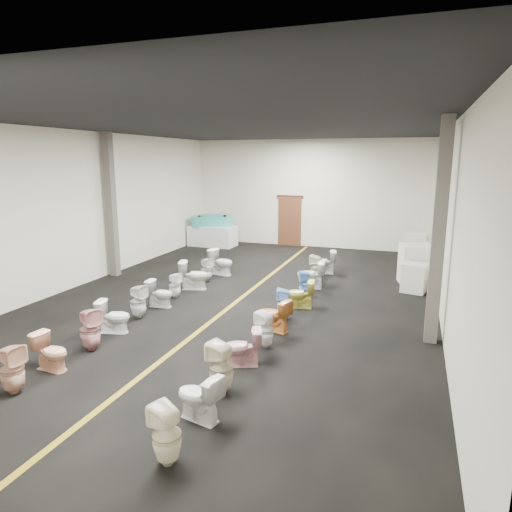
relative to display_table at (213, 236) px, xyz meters
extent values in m
plane|color=black|center=(3.90, -6.71, -0.44)|extent=(16.00, 16.00, 0.00)
plane|color=black|center=(3.90, -6.71, 4.06)|extent=(16.00, 16.00, 0.00)
plane|color=beige|center=(3.90, 1.29, 1.81)|extent=(10.00, 0.00, 10.00)
plane|color=beige|center=(-1.10, -6.71, 1.81)|extent=(0.00, 16.00, 16.00)
plane|color=beige|center=(8.90, -6.71, 1.81)|extent=(0.00, 16.00, 16.00)
cube|color=olive|center=(3.90, -6.71, -0.43)|extent=(0.12, 15.60, 0.01)
cube|color=#562D19|center=(3.10, 1.23, 0.61)|extent=(1.00, 0.10, 2.10)
cube|color=#331C11|center=(3.10, 1.24, 1.68)|extent=(1.15, 0.08, 0.10)
cube|color=#59544C|center=(-0.85, -5.71, 1.81)|extent=(0.25, 0.25, 4.50)
cube|color=#59544C|center=(8.65, -8.21, 1.81)|extent=(0.25, 0.25, 4.50)
cube|color=white|center=(0.00, 0.00, 0.00)|extent=(2.00, 1.06, 0.87)
cube|color=teal|center=(0.00, 0.00, 0.61)|extent=(1.35, 1.01, 0.50)
cylinder|color=teal|center=(-0.57, -0.19, 0.61)|extent=(0.66, 0.66, 0.50)
cylinder|color=teal|center=(0.57, 0.19, 0.61)|extent=(0.66, 0.66, 0.50)
cube|color=teal|center=(0.00, 0.00, 0.81)|extent=(1.09, 0.76, 0.20)
cube|color=silver|center=(8.30, -4.53, -0.03)|extent=(0.76, 0.76, 0.81)
cube|color=silver|center=(8.30, -3.62, 0.16)|extent=(1.04, 1.04, 1.19)
cube|color=silver|center=(8.30, -2.49, -0.06)|extent=(0.89, 0.89, 0.76)
cube|color=silver|center=(8.30, -0.43, 0.08)|extent=(0.81, 0.81, 1.04)
imported|color=#DFA88B|center=(2.30, -12.69, -0.03)|extent=(0.43, 0.42, 0.82)
imported|color=#FAB993|center=(2.26, -11.82, -0.10)|extent=(0.70, 0.44, 0.68)
imported|color=#D49596|center=(2.36, -10.89, -0.01)|extent=(0.51, 0.51, 0.86)
imported|color=white|center=(2.20, -9.94, -0.08)|extent=(0.78, 0.55, 0.72)
imported|color=silver|center=(2.18, -8.98, -0.03)|extent=(0.41, 0.40, 0.81)
imported|color=silver|center=(2.22, -8.07, -0.09)|extent=(0.69, 0.42, 0.69)
imported|color=white|center=(2.20, -7.28, -0.09)|extent=(0.34, 0.33, 0.69)
imported|color=white|center=(2.30, -6.33, -0.02)|extent=(0.91, 0.67, 0.83)
imported|color=silver|center=(2.29, -5.47, -0.07)|extent=(0.45, 0.44, 0.74)
imported|color=white|center=(2.36, -4.51, -0.02)|extent=(0.89, 0.62, 0.83)
imported|color=#F3E8C7|center=(5.51, -13.42, -0.04)|extent=(0.47, 0.46, 0.79)
imported|color=white|center=(5.45, -12.40, -0.08)|extent=(0.78, 0.55, 0.72)
imported|color=beige|center=(5.44, -11.59, -0.01)|extent=(0.47, 0.47, 0.86)
imported|color=#DE9FA6|center=(5.40, -10.55, -0.09)|extent=(0.78, 0.62, 0.70)
imported|color=white|center=(5.54, -9.64, -0.07)|extent=(0.45, 0.44, 0.74)
imported|color=orange|center=(5.45, -8.72, -0.07)|extent=(0.80, 0.59, 0.73)
imported|color=#85BBF2|center=(5.45, -7.93, -0.06)|extent=(0.40, 0.40, 0.75)
imported|color=#D3C84F|center=(5.60, -6.99, -0.08)|extent=(0.77, 0.52, 0.72)
imported|color=#6AA7DB|center=(5.52, -6.08, -0.07)|extent=(0.44, 0.44, 0.74)
imported|color=white|center=(5.46, -5.13, -0.04)|extent=(0.83, 0.55, 0.80)
imported|color=beige|center=(5.44, -4.26, -0.04)|extent=(0.40, 0.40, 0.80)
imported|color=silver|center=(5.49, -3.29, -0.05)|extent=(0.84, 0.62, 0.77)
camera|label=1|loc=(8.17, -17.74, 3.24)|focal=32.00mm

